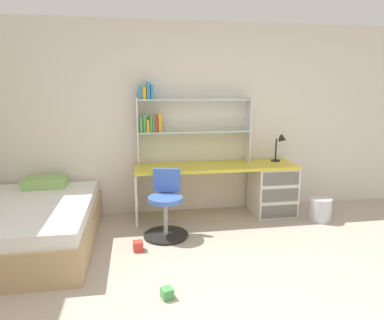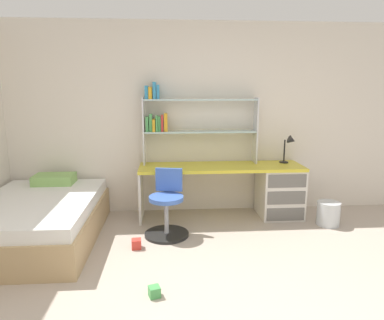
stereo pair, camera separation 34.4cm
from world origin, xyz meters
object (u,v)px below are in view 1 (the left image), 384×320
object	(u,v)px
desk	(257,185)
desk_lamp	(281,143)
waste_bin	(320,209)
bed_platform	(33,225)
toy_block_green_2	(167,293)
toy_block_red_0	(138,246)
swivel_chair	(166,211)
bookshelf_hutch	(178,118)

from	to	relation	value
desk	desk_lamp	distance (m)	0.68
desk_lamp	waste_bin	size ratio (longest dim) A/B	1.28
bed_platform	toy_block_green_2	world-z (taller)	bed_platform
waste_bin	toy_block_red_0	distance (m)	2.42
desk_lamp	bed_platform	world-z (taller)	desk_lamp
desk	swivel_chair	bearing A→B (deg)	-157.23
desk_lamp	bookshelf_hutch	bearing A→B (deg)	176.68
swivel_chair	bed_platform	size ratio (longest dim) A/B	0.42
desk	toy_block_red_0	world-z (taller)	desk
toy_block_red_0	waste_bin	bearing A→B (deg)	12.06
bed_platform	swivel_chair	bearing A→B (deg)	2.69
toy_block_red_0	bookshelf_hutch	bearing A→B (deg)	62.07
toy_block_red_0	toy_block_green_2	size ratio (longest dim) A/B	1.14
bookshelf_hutch	toy_block_green_2	size ratio (longest dim) A/B	17.02
desk	swivel_chair	size ratio (longest dim) A/B	2.78
swivel_chair	waste_bin	xyz separation A→B (m)	(2.04, 0.16, -0.15)
bookshelf_hutch	waste_bin	world-z (taller)	bookshelf_hutch
desk	swivel_chair	xyz separation A→B (m)	(-1.30, -0.54, -0.10)
toy_block_green_2	waste_bin	bearing A→B (deg)	33.52
desk_lamp	waste_bin	bearing A→B (deg)	-52.18
bed_platform	waste_bin	xyz separation A→B (m)	(3.49, 0.22, -0.10)
bed_platform	waste_bin	size ratio (longest dim) A/B	6.14
desk_lamp	toy_block_red_0	distance (m)	2.40
desk	desk_lamp	xyz separation A→B (m)	(0.37, 0.09, 0.56)
desk	waste_bin	distance (m)	0.87
bed_platform	toy_block_red_0	bearing A→B (deg)	-14.14
swivel_chair	waste_bin	world-z (taller)	swivel_chair
desk	toy_block_green_2	size ratio (longest dim) A/B	24.05
bookshelf_hutch	desk_lamp	bearing A→B (deg)	-3.32
desk	toy_block_red_0	distance (m)	1.89
toy_block_red_0	toy_block_green_2	xyz separation A→B (m)	(0.23, -0.91, -0.01)
desk_lamp	swivel_chair	xyz separation A→B (m)	(-1.66, -0.64, -0.66)
bed_platform	waste_bin	distance (m)	3.50
desk	bookshelf_hutch	size ratio (longest dim) A/B	1.41
bed_platform	toy_block_red_0	xyz separation A→B (m)	(1.12, -0.28, -0.20)
bookshelf_hutch	toy_block_red_0	xyz separation A→B (m)	(-0.57, -1.07, -1.27)
bookshelf_hutch	desk_lamp	xyz separation A→B (m)	(1.43, -0.08, -0.36)
bookshelf_hutch	swivel_chair	bearing A→B (deg)	-108.06
waste_bin	toy_block_red_0	size ratio (longest dim) A/B	2.93
desk_lamp	toy_block_red_0	size ratio (longest dim) A/B	3.75
desk_lamp	toy_block_red_0	world-z (taller)	desk_lamp
swivel_chair	toy_block_green_2	distance (m)	1.29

